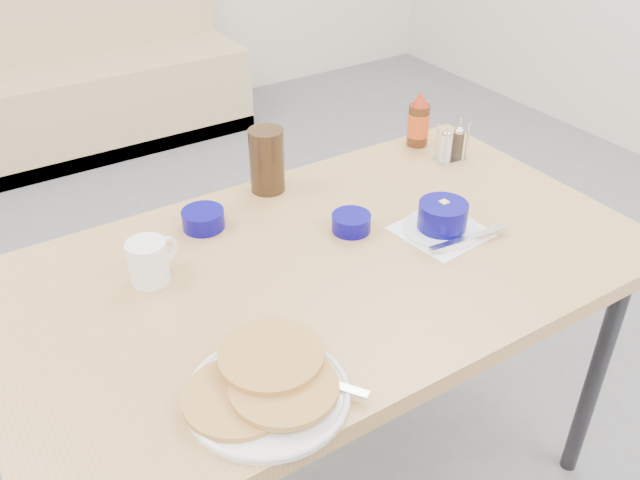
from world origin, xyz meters
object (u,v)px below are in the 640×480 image
dining_table (325,284)px  grits_setting (443,220)px  pancake_plate (266,386)px  syrup_bottle (419,122)px  condiment_caddy (452,147)px  butter_bowl (351,223)px  creamer_bowl (203,219)px  coffee_mug (150,260)px  booth_bench (55,84)px  amber_tumbler (267,160)px

dining_table → grits_setting: size_ratio=6.31×
pancake_plate → syrup_bottle: syrup_bottle is taller
syrup_bottle → condiment_caddy: bearing=-81.5°
pancake_plate → syrup_bottle: size_ratio=1.77×
grits_setting → butter_bowl: bearing=144.9°
pancake_plate → creamer_bowl: bearing=76.3°
grits_setting → creamer_bowl: size_ratio=2.27×
creamer_bowl → pancake_plate: bearing=-103.7°
coffee_mug → butter_bowl: 0.46m
booth_bench → amber_tumbler: booth_bench is taller
grits_setting → amber_tumbler: size_ratio=1.36×
pancake_plate → coffee_mug: coffee_mug is taller
condiment_caddy → dining_table: bearing=-153.8°
grits_setting → butter_bowl: (-0.17, 0.12, -0.01)m
coffee_mug → grits_setting: size_ratio=0.53×
amber_tumbler → creamer_bowl: bearing=-160.2°
grits_setting → syrup_bottle: syrup_bottle is taller
booth_bench → syrup_bottle: bearing=-76.4°
syrup_bottle → dining_table: bearing=-147.4°
dining_table → coffee_mug: bearing=157.7°
coffee_mug → condiment_caddy: (0.89, 0.08, -0.01)m
butter_bowl → syrup_bottle: 0.50m
dining_table → syrup_bottle: (0.53, 0.34, 0.13)m
coffee_mug → condiment_caddy: bearing=5.2°
booth_bench → coffee_mug: (-0.34, -2.40, 0.46)m
dining_table → butter_bowl: size_ratio=15.58×
coffee_mug → grits_setting: bearing=-16.7°
booth_bench → condiment_caddy: (0.55, -2.32, 0.45)m
dining_table → syrup_bottle: size_ratio=8.83×
syrup_bottle → pancake_plate: bearing=-143.5°
coffee_mug → amber_tumbler: size_ratio=0.72×
grits_setting → coffee_mug: bearing=163.3°
grits_setting → butter_bowl: grits_setting is taller
pancake_plate → booth_bench: bearing=84.0°
amber_tumbler → syrup_bottle: (0.48, 0.00, -0.01)m
pancake_plate → creamer_bowl: (0.13, 0.53, 0.00)m
booth_bench → butter_bowl: booth_bench is taller
booth_bench → pancake_plate: bearing=-96.0°
pancake_plate → amber_tumbler: size_ratio=1.73×
coffee_mug → syrup_bottle: (0.87, 0.20, 0.02)m
dining_table → grits_setting: 0.30m
grits_setting → condiment_caddy: (0.26, 0.27, 0.00)m
butter_bowl → booth_bench: bearing=92.7°
booth_bench → grits_setting: (0.28, -2.58, 0.44)m
amber_tumbler → butter_bowl: bearing=-75.9°
amber_tumbler → condiment_caddy: bearing=-13.6°
creamer_bowl → syrup_bottle: syrup_bottle is taller
booth_bench → amber_tumbler: size_ratio=11.68×
grits_setting → amber_tumbler: (-0.24, 0.39, 0.05)m
coffee_mug → butter_bowl: coffee_mug is taller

